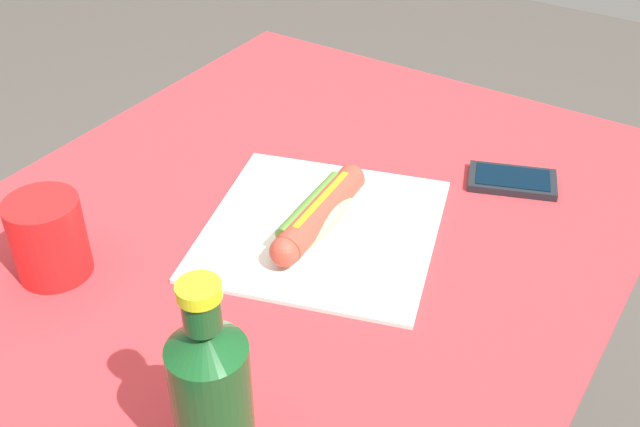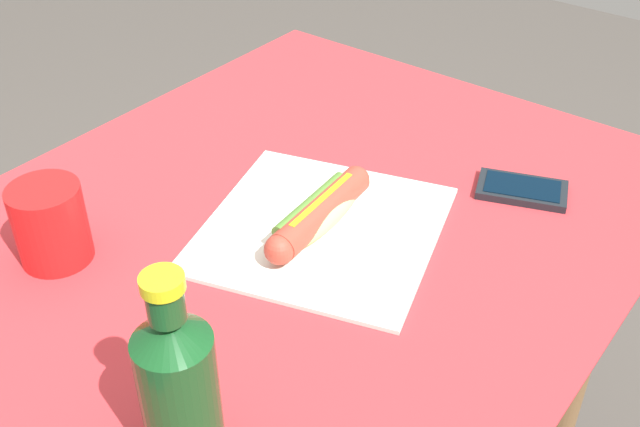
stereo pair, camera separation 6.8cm
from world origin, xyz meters
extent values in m
cylinder|color=brown|center=(0.39, -0.30, 0.36)|extent=(0.07, 0.07, 0.73)
cylinder|color=brown|center=(0.39, 0.30, 0.36)|extent=(0.07, 0.07, 0.73)
cube|color=brown|center=(0.00, 0.00, 0.74)|extent=(0.95, 0.77, 0.03)
cube|color=#B72D33|center=(0.00, 0.00, 0.76)|extent=(1.01, 0.83, 0.00)
cube|color=silver|center=(0.00, -0.04, 0.76)|extent=(0.37, 0.37, 0.01)
ellipsoid|color=#E5BC75|center=(0.00, -0.04, 0.79)|extent=(0.18, 0.06, 0.04)
cylinder|color=#A83D2D|center=(0.00, -0.04, 0.79)|extent=(0.18, 0.05, 0.04)
sphere|color=#A83D2D|center=(0.09, -0.03, 0.79)|extent=(0.04, 0.04, 0.04)
sphere|color=#A83D2D|center=(-0.09, -0.05, 0.79)|extent=(0.04, 0.04, 0.04)
cube|color=yellow|center=(0.00, -0.04, 0.81)|extent=(0.14, 0.02, 0.00)
cylinder|color=#4C7A2D|center=(-0.01, -0.02, 0.80)|extent=(0.15, 0.03, 0.02)
cube|color=black|center=(0.24, -0.21, 0.77)|extent=(0.11, 0.14, 0.01)
cube|color=black|center=(0.24, -0.21, 0.77)|extent=(0.09, 0.12, 0.00)
cylinder|color=#14471E|center=(-0.35, -0.15, 0.84)|extent=(0.07, 0.07, 0.15)
cone|color=#14471E|center=(-0.35, -0.15, 0.92)|extent=(0.07, 0.07, 0.03)
cylinder|color=#14471E|center=(-0.35, -0.15, 0.95)|extent=(0.03, 0.03, 0.03)
cylinder|color=yellow|center=(-0.35, -0.15, 0.98)|extent=(0.04, 0.04, 0.01)
cylinder|color=red|center=(-0.24, 0.19, 0.81)|extent=(0.09, 0.09, 0.10)
camera|label=1|loc=(-0.68, -0.47, 1.37)|focal=43.10mm
camera|label=2|loc=(-0.64, -0.53, 1.37)|focal=43.10mm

